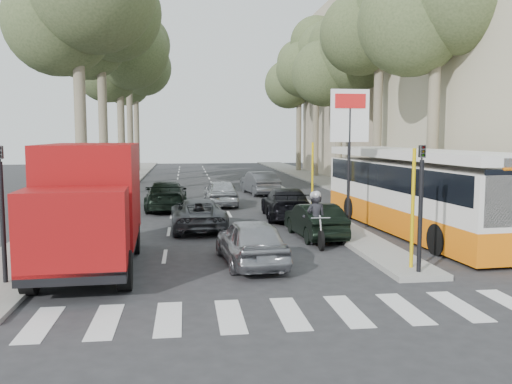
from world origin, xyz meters
TOP-DOWN VIEW (x-y plane):
  - ground at (0.00, 0.00)m, footprint 120.00×120.00m
  - sidewalk_right at (8.60, 25.00)m, footprint 3.20×70.00m
  - median_left at (-8.00, 28.00)m, footprint 2.40×64.00m
  - traffic_island at (3.25, 11.00)m, footprint 1.50×26.00m
  - building_far at (15.50, 34.00)m, footprint 11.00×20.00m
  - billboard at (3.25, 5.00)m, footprint 1.50×12.10m
  - traffic_light_island at (3.25, -1.50)m, footprint 0.16×0.41m
  - traffic_light_left at (-7.60, -1.00)m, footprint 0.16×0.41m
  - tree_l_b at (-7.97, 20.11)m, footprint 7.40×7.20m
  - tree_l_c at (-7.77, 28.11)m, footprint 7.40×7.20m
  - tree_l_d at (-7.87, 36.11)m, footprint 7.40×7.20m
  - tree_l_e at (-7.97, 44.11)m, footprint 7.40×7.20m
  - tree_r_b at (9.23, 18.11)m, footprint 7.40×7.20m
  - tree_r_c at (9.03, 26.11)m, footprint 7.40×7.20m
  - tree_r_d at (9.13, 34.11)m, footprint 7.40×7.20m
  - tree_r_e at (9.23, 42.11)m, footprint 7.40×7.20m
  - silver_hatchback at (-1.10, 0.58)m, footprint 2.03×4.29m
  - dark_hatchback at (1.80, 4.47)m, footprint 1.66×4.07m
  - queue_car_a at (-2.52, 6.86)m, footprint 2.28×4.70m
  - queue_car_b at (1.60, 9.26)m, footprint 2.33×5.10m
  - queue_car_c at (-1.10, 14.28)m, footprint 1.82×4.30m
  - queue_car_d at (1.80, 19.76)m, footprint 2.19×4.74m
  - queue_car_e at (-4.00, 13.02)m, footprint 2.13×5.18m
  - red_truck at (-5.75, 0.68)m, footprint 2.82×6.83m
  - city_bus at (6.06, 5.14)m, footprint 3.52×12.74m
  - motorcycle at (1.51, 3.24)m, footprint 0.83×2.28m
  - pedestrian_near at (7.20, 4.68)m, footprint 1.03×1.25m
  - pedestrian_far at (10.00, 12.83)m, footprint 1.14×0.51m

SIDE VIEW (x-z plane):
  - ground at x=0.00m, z-range 0.00..0.00m
  - sidewalk_right at x=8.60m, z-range 0.00..0.12m
  - median_left at x=-8.00m, z-range 0.00..0.12m
  - traffic_island at x=3.25m, z-range 0.00..0.16m
  - queue_car_a at x=-2.52m, z-range 0.00..1.29m
  - dark_hatchback at x=1.80m, z-range 0.00..1.31m
  - silver_hatchback at x=-1.10m, z-range 0.00..1.42m
  - queue_car_b at x=1.60m, z-range 0.00..1.45m
  - queue_car_c at x=-1.10m, z-range 0.00..1.45m
  - queue_car_e at x=-4.00m, z-range 0.00..1.50m
  - queue_car_d at x=1.80m, z-range 0.00..1.51m
  - motorcycle at x=1.51m, z-range -0.09..1.85m
  - pedestrian_far at x=10.00m, z-range 0.12..1.87m
  - pedestrian_near at x=7.20m, z-range 0.12..2.04m
  - city_bus at x=6.06m, z-range 0.09..3.41m
  - red_truck at x=-5.75m, z-range 0.10..3.70m
  - traffic_light_island at x=3.25m, z-range 0.69..4.29m
  - traffic_light_left at x=-7.60m, z-range 0.69..4.29m
  - billboard at x=3.25m, z-range 0.90..6.50m
  - building_far at x=15.50m, z-range 0.00..16.00m
  - tree_r_c at x=9.03m, z-range 3.03..16.35m
  - tree_l_c at x=-7.77m, z-range 3.18..16.89m
  - tree_r_e at x=9.23m, z-range 3.33..17.43m
  - tree_l_e at x=-7.97m, z-range 3.48..17.97m
  - tree_l_b at x=-7.97m, z-range 3.63..18.51m
  - tree_r_d at x=9.13m, z-range 3.63..18.51m
  - tree_r_b at x=9.23m, z-range 3.78..19.05m
  - tree_l_d at x=-7.87m, z-range 3.93..19.59m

